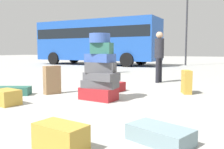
{
  "coord_description": "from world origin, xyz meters",
  "views": [
    {
      "loc": [
        2.51,
        -4.38,
        1.04
      ],
      "look_at": [
        0.13,
        0.85,
        0.47
      ],
      "focal_mm": 39.26,
      "sensor_mm": 36.0,
      "label": 1
    }
  ],
  "objects_px": {
    "suitcase_maroon_foreground_near": "(109,86)",
    "person_passerby_in_red": "(107,51)",
    "suitcase_teal_upright_blue": "(14,91)",
    "parked_bus": "(97,39)",
    "suitcase_brown_behind_tower": "(52,80)",
    "suitcase_tan_left_side": "(187,82)",
    "suitcase_tower": "(100,72)",
    "person_bearded_onlooker": "(159,52)",
    "suitcase_slate_foreground_far": "(160,135)",
    "suitcase_tan_white_trunk": "(6,97)",
    "suitcase_tan_right_side": "(61,137)"
  },
  "relations": [
    {
      "from": "suitcase_tower",
      "to": "suitcase_maroon_foreground_near",
      "type": "relative_size",
      "value": 1.8
    },
    {
      "from": "suitcase_teal_upright_blue",
      "to": "suitcase_tan_right_side",
      "type": "bearing_deg",
      "value": -61.29
    },
    {
      "from": "suitcase_brown_behind_tower",
      "to": "person_bearded_onlooker",
      "type": "xyz_separation_m",
      "value": [
        1.82,
        3.15,
        0.64
      ]
    },
    {
      "from": "suitcase_slate_foreground_far",
      "to": "suitcase_teal_upright_blue",
      "type": "height_order",
      "value": "suitcase_teal_upright_blue"
    },
    {
      "from": "suitcase_tan_white_trunk",
      "to": "person_passerby_in_red",
      "type": "height_order",
      "value": "person_passerby_in_red"
    },
    {
      "from": "suitcase_tower",
      "to": "suitcase_tan_white_trunk",
      "type": "xyz_separation_m",
      "value": [
        -1.43,
        -1.17,
        -0.44
      ]
    },
    {
      "from": "suitcase_tan_left_side",
      "to": "person_passerby_in_red",
      "type": "xyz_separation_m",
      "value": [
        -4.06,
        4.02,
        0.72
      ]
    },
    {
      "from": "suitcase_tan_left_side",
      "to": "suitcase_teal_upright_blue",
      "type": "relative_size",
      "value": 0.76
    },
    {
      "from": "suitcase_tan_left_side",
      "to": "suitcase_brown_behind_tower",
      "type": "height_order",
      "value": "suitcase_brown_behind_tower"
    },
    {
      "from": "suitcase_tower",
      "to": "suitcase_tan_right_side",
      "type": "bearing_deg",
      "value": -71.71
    },
    {
      "from": "suitcase_tan_white_trunk",
      "to": "suitcase_tan_right_side",
      "type": "xyz_separation_m",
      "value": [
        2.26,
        -1.34,
        -0.0
      ]
    },
    {
      "from": "suitcase_tower",
      "to": "person_bearded_onlooker",
      "type": "xyz_separation_m",
      "value": [
        0.45,
        3.31,
        0.4
      ]
    },
    {
      "from": "suitcase_tan_left_side",
      "to": "person_bearded_onlooker",
      "type": "bearing_deg",
      "value": 100.75
    },
    {
      "from": "suitcase_teal_upright_blue",
      "to": "suitcase_tan_right_side",
      "type": "relative_size",
      "value": 1.35
    },
    {
      "from": "suitcase_brown_behind_tower",
      "to": "person_passerby_in_red",
      "type": "bearing_deg",
      "value": 125.99
    },
    {
      "from": "suitcase_teal_upright_blue",
      "to": "person_bearded_onlooker",
      "type": "distance_m",
      "value": 4.54
    },
    {
      "from": "suitcase_maroon_foreground_near",
      "to": "suitcase_tower",
      "type": "bearing_deg",
      "value": -63.56
    },
    {
      "from": "suitcase_brown_behind_tower",
      "to": "person_bearded_onlooker",
      "type": "bearing_deg",
      "value": 84.19
    },
    {
      "from": "suitcase_tower",
      "to": "suitcase_maroon_foreground_near",
      "type": "xyz_separation_m",
      "value": [
        -0.35,
        1.18,
        -0.47
      ]
    },
    {
      "from": "suitcase_tan_white_trunk",
      "to": "parked_bus",
      "type": "height_order",
      "value": "parked_bus"
    },
    {
      "from": "parked_bus",
      "to": "suitcase_tan_white_trunk",
      "type": "bearing_deg",
      "value": -66.51
    },
    {
      "from": "suitcase_slate_foreground_far",
      "to": "person_passerby_in_red",
      "type": "bearing_deg",
      "value": 140.9
    },
    {
      "from": "suitcase_brown_behind_tower",
      "to": "person_bearded_onlooker",
      "type": "distance_m",
      "value": 3.7
    },
    {
      "from": "suitcase_brown_behind_tower",
      "to": "suitcase_teal_upright_blue",
      "type": "distance_m",
      "value": 0.91
    },
    {
      "from": "suitcase_teal_upright_blue",
      "to": "suitcase_maroon_foreground_near",
      "type": "bearing_deg",
      "value": 16.14
    },
    {
      "from": "suitcase_maroon_foreground_near",
      "to": "suitcase_tan_white_trunk",
      "type": "bearing_deg",
      "value": -104.83
    },
    {
      "from": "suitcase_tower",
      "to": "suitcase_tan_white_trunk",
      "type": "distance_m",
      "value": 1.9
    },
    {
      "from": "suitcase_tower",
      "to": "person_bearded_onlooker",
      "type": "bearing_deg",
      "value": 82.33
    },
    {
      "from": "suitcase_slate_foreground_far",
      "to": "suitcase_teal_upright_blue",
      "type": "relative_size",
      "value": 0.95
    },
    {
      "from": "parked_bus",
      "to": "suitcase_brown_behind_tower",
      "type": "bearing_deg",
      "value": -64.03
    },
    {
      "from": "suitcase_maroon_foreground_near",
      "to": "suitcase_tan_white_trunk",
      "type": "height_order",
      "value": "suitcase_tan_white_trunk"
    },
    {
      "from": "person_passerby_in_red",
      "to": "suitcase_maroon_foreground_near",
      "type": "bearing_deg",
      "value": 16.09
    },
    {
      "from": "suitcase_tower",
      "to": "suitcase_slate_foreground_far",
      "type": "distance_m",
      "value": 2.59
    },
    {
      "from": "suitcase_brown_behind_tower",
      "to": "person_passerby_in_red",
      "type": "distance_m",
      "value": 5.57
    },
    {
      "from": "suitcase_maroon_foreground_near",
      "to": "suitcase_teal_upright_blue",
      "type": "bearing_deg",
      "value": -129.18
    },
    {
      "from": "suitcase_tan_right_side",
      "to": "parked_bus",
      "type": "relative_size",
      "value": 0.06
    },
    {
      "from": "suitcase_teal_upright_blue",
      "to": "parked_bus",
      "type": "relative_size",
      "value": 0.08
    },
    {
      "from": "suitcase_tan_left_side",
      "to": "parked_bus",
      "type": "distance_m",
      "value": 12.44
    },
    {
      "from": "person_bearded_onlooker",
      "to": "parked_bus",
      "type": "xyz_separation_m",
      "value": [
        -6.51,
        7.94,
        0.86
      ]
    },
    {
      "from": "suitcase_slate_foreground_far",
      "to": "parked_bus",
      "type": "relative_size",
      "value": 0.08
    },
    {
      "from": "person_passerby_in_red",
      "to": "suitcase_tan_left_side",
      "type": "bearing_deg",
      "value": 35.18
    },
    {
      "from": "person_passerby_in_red",
      "to": "parked_bus",
      "type": "distance_m",
      "value": 6.76
    },
    {
      "from": "suitcase_tan_left_side",
      "to": "suitcase_maroon_foreground_near",
      "type": "xyz_separation_m",
      "value": [
        -1.91,
        -0.36,
        -0.17
      ]
    },
    {
      "from": "suitcase_brown_behind_tower",
      "to": "parked_bus",
      "type": "distance_m",
      "value": 12.14
    },
    {
      "from": "suitcase_tower",
      "to": "person_passerby_in_red",
      "type": "height_order",
      "value": "person_passerby_in_red"
    },
    {
      "from": "suitcase_tower",
      "to": "suitcase_maroon_foreground_near",
      "type": "bearing_deg",
      "value": 106.53
    },
    {
      "from": "suitcase_maroon_foreground_near",
      "to": "person_passerby_in_red",
      "type": "xyz_separation_m",
      "value": [
        -2.15,
        4.38,
        0.89
      ]
    },
    {
      "from": "suitcase_brown_behind_tower",
      "to": "person_passerby_in_red",
      "type": "xyz_separation_m",
      "value": [
        -1.13,
        5.41,
        0.67
      ]
    },
    {
      "from": "suitcase_tan_white_trunk",
      "to": "suitcase_slate_foreground_far",
      "type": "bearing_deg",
      "value": -1.03
    },
    {
      "from": "suitcase_tan_right_side",
      "to": "parked_bus",
      "type": "distance_m",
      "value": 15.48
    }
  ]
}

